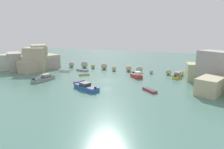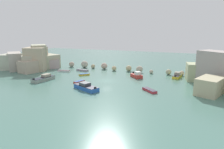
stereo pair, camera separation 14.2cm
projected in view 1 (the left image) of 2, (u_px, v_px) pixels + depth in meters
The scene contains 12 objects.
cove_water at pixel (107, 81), 56.18m from camera, with size 160.00×160.00×0.00m, color slate.
cliff_headland_left at pixel (34, 61), 71.69m from camera, with size 19.33×17.21×8.65m.
rock_breakwater at pixel (126, 68), 68.90m from camera, with size 46.00×3.48×2.63m.
moored_boat_0 at pixel (44, 78), 56.19m from camera, with size 3.00×7.09×1.68m.
moored_boat_1 at pixel (64, 71), 68.05m from camera, with size 4.48×2.09×0.55m.
moored_boat_2 at pixel (86, 87), 47.65m from camera, with size 7.30×4.92×1.67m.
moored_boat_3 at pixel (177, 76), 59.55m from camera, with size 2.42×4.90×1.68m.
moored_boat_4 at pixel (137, 75), 59.65m from camera, with size 4.31×4.27×1.92m.
moored_boat_5 at pixel (79, 82), 54.12m from camera, with size 2.05×3.35×0.50m.
moored_boat_6 at pixel (84, 74), 62.74m from camera, with size 3.17×3.23×0.56m.
moored_boat_7 at pixel (82, 70), 69.28m from camera, with size 4.51×1.95×0.59m.
moored_boat_8 at pixel (150, 90), 46.42m from camera, with size 3.94×3.81×0.55m.
Camera 1 is at (21.75, -49.97, 13.82)m, focal length 32.45 mm.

